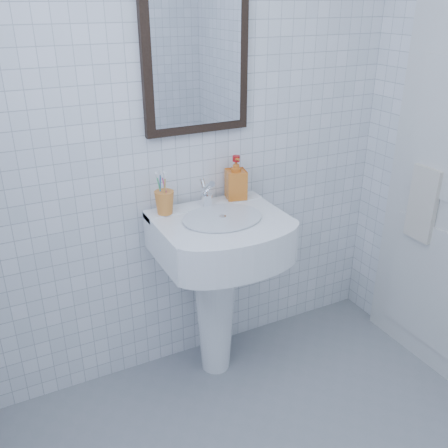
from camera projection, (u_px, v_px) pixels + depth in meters
wall_back at (189, 130)px, 2.31m from camera, size 2.20×0.02×2.50m
washbasin at (217, 269)px, 2.42m from camera, size 0.59×0.43×0.91m
faucet at (207, 195)px, 2.36m from camera, size 0.06×0.13×0.14m
toothbrush_cup at (165, 202)px, 2.28m from camera, size 0.09×0.09×0.11m
soap_dispenser at (236, 178)px, 2.43m from camera, size 0.12×0.12×0.21m
wall_mirror at (196, 62)px, 2.18m from camera, size 0.50×0.04×0.62m
towel_ring at (432, 169)px, 2.42m from camera, size 0.01×0.18×0.18m
hand_towel at (423, 204)px, 2.49m from camera, size 0.03×0.16×0.38m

